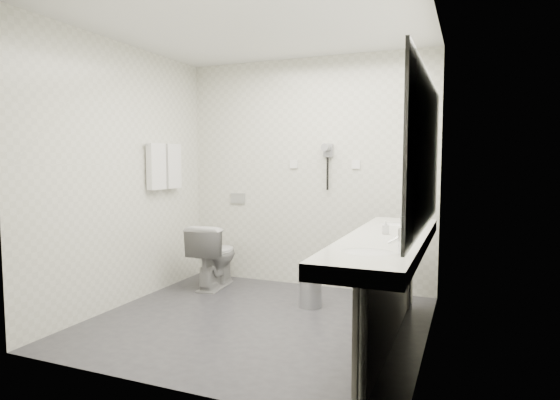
% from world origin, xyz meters
% --- Properties ---
extents(floor, '(2.80, 2.80, 0.00)m').
position_xyz_m(floor, '(0.00, 0.00, 0.00)').
color(floor, '#2E2D33').
rests_on(floor, ground).
extents(ceiling, '(2.80, 2.80, 0.00)m').
position_xyz_m(ceiling, '(0.00, 0.00, 2.50)').
color(ceiling, white).
rests_on(ceiling, wall_back).
extents(wall_back, '(2.80, 0.00, 2.80)m').
position_xyz_m(wall_back, '(0.00, 1.30, 1.25)').
color(wall_back, silver).
rests_on(wall_back, floor).
extents(wall_front, '(2.80, 0.00, 2.80)m').
position_xyz_m(wall_front, '(0.00, -1.30, 1.25)').
color(wall_front, silver).
rests_on(wall_front, floor).
extents(wall_left, '(0.00, 2.60, 2.60)m').
position_xyz_m(wall_left, '(-1.40, 0.00, 1.25)').
color(wall_left, silver).
rests_on(wall_left, floor).
extents(wall_right, '(0.00, 2.60, 2.60)m').
position_xyz_m(wall_right, '(1.40, 0.00, 1.25)').
color(wall_right, silver).
rests_on(wall_right, floor).
extents(vanity_counter, '(0.55, 2.20, 0.10)m').
position_xyz_m(vanity_counter, '(1.12, -0.20, 0.80)').
color(vanity_counter, white).
rests_on(vanity_counter, floor).
extents(vanity_panel, '(0.03, 2.15, 0.75)m').
position_xyz_m(vanity_panel, '(1.15, -0.20, 0.38)').
color(vanity_panel, gray).
rests_on(vanity_panel, floor).
extents(vanity_post_near, '(0.06, 0.06, 0.75)m').
position_xyz_m(vanity_post_near, '(1.18, -1.24, 0.38)').
color(vanity_post_near, silver).
rests_on(vanity_post_near, floor).
extents(vanity_post_far, '(0.06, 0.06, 0.75)m').
position_xyz_m(vanity_post_far, '(1.18, 0.84, 0.38)').
color(vanity_post_far, silver).
rests_on(vanity_post_far, floor).
extents(mirror, '(0.02, 2.20, 1.05)m').
position_xyz_m(mirror, '(1.39, -0.20, 1.45)').
color(mirror, '#B2BCC6').
rests_on(mirror, wall_right).
extents(basin_near, '(0.40, 0.31, 0.05)m').
position_xyz_m(basin_near, '(1.12, -0.85, 0.83)').
color(basin_near, white).
rests_on(basin_near, vanity_counter).
extents(basin_far, '(0.40, 0.31, 0.05)m').
position_xyz_m(basin_far, '(1.12, 0.45, 0.83)').
color(basin_far, white).
rests_on(basin_far, vanity_counter).
extents(faucet_near, '(0.04, 0.04, 0.15)m').
position_xyz_m(faucet_near, '(1.32, -0.85, 0.92)').
color(faucet_near, silver).
rests_on(faucet_near, vanity_counter).
extents(faucet_far, '(0.04, 0.04, 0.15)m').
position_xyz_m(faucet_far, '(1.32, 0.45, 0.92)').
color(faucet_far, silver).
rests_on(faucet_far, vanity_counter).
extents(soap_bottle_a, '(0.05, 0.05, 0.10)m').
position_xyz_m(soap_bottle_a, '(1.11, -0.14, 0.90)').
color(soap_bottle_a, silver).
rests_on(soap_bottle_a, vanity_counter).
extents(glass_left, '(0.08, 0.08, 0.12)m').
position_xyz_m(glass_left, '(1.21, 0.10, 0.91)').
color(glass_left, silver).
rests_on(glass_left, vanity_counter).
extents(toilet, '(0.46, 0.73, 0.70)m').
position_xyz_m(toilet, '(-0.91, 0.83, 0.35)').
color(toilet, white).
rests_on(toilet, floor).
extents(flush_plate, '(0.18, 0.02, 0.12)m').
position_xyz_m(flush_plate, '(-0.85, 1.29, 0.95)').
color(flush_plate, '#B2B5BA').
rests_on(flush_plate, wall_back).
extents(pedal_bin, '(0.28, 0.28, 0.30)m').
position_xyz_m(pedal_bin, '(0.30, 0.56, 0.15)').
color(pedal_bin, '#B2B5BA').
rests_on(pedal_bin, floor).
extents(bin_lid, '(0.22, 0.22, 0.02)m').
position_xyz_m(bin_lid, '(0.30, 0.56, 0.31)').
color(bin_lid, '#B2B5BA').
rests_on(bin_lid, pedal_bin).
extents(towel_rail, '(0.02, 0.62, 0.02)m').
position_xyz_m(towel_rail, '(-1.35, 0.55, 1.55)').
color(towel_rail, silver).
rests_on(towel_rail, wall_left).
extents(towel_near, '(0.07, 0.24, 0.48)m').
position_xyz_m(towel_near, '(-1.34, 0.41, 1.33)').
color(towel_near, white).
rests_on(towel_near, towel_rail).
extents(towel_far, '(0.07, 0.24, 0.48)m').
position_xyz_m(towel_far, '(-1.34, 0.69, 1.33)').
color(towel_far, white).
rests_on(towel_far, towel_rail).
extents(dryer_cradle, '(0.10, 0.04, 0.14)m').
position_xyz_m(dryer_cradle, '(0.25, 1.27, 1.50)').
color(dryer_cradle, gray).
rests_on(dryer_cradle, wall_back).
extents(dryer_barrel, '(0.08, 0.14, 0.08)m').
position_xyz_m(dryer_barrel, '(0.25, 1.20, 1.53)').
color(dryer_barrel, gray).
rests_on(dryer_barrel, dryer_cradle).
extents(dryer_cord, '(0.02, 0.02, 0.35)m').
position_xyz_m(dryer_cord, '(0.25, 1.26, 1.25)').
color(dryer_cord, black).
rests_on(dryer_cord, dryer_cradle).
extents(switch_plate_a, '(0.09, 0.02, 0.09)m').
position_xyz_m(switch_plate_a, '(-0.15, 1.29, 1.35)').
color(switch_plate_a, white).
rests_on(switch_plate_a, wall_back).
extents(switch_plate_b, '(0.09, 0.02, 0.09)m').
position_xyz_m(switch_plate_b, '(0.55, 1.29, 1.35)').
color(switch_plate_b, white).
rests_on(switch_plate_b, wall_back).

